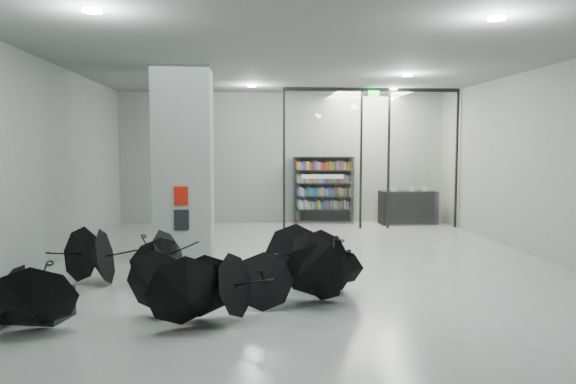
{
  "coord_description": "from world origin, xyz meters",
  "views": [
    {
      "loc": [
        -1.18,
        -9.82,
        2.35
      ],
      "look_at": [
        -0.3,
        1.5,
        1.4
      ],
      "focal_mm": 33.99,
      "sensor_mm": 36.0,
      "label": 1
    }
  ],
  "objects": [
    {
      "name": "umbrella_cluster",
      "position": [
        -1.74,
        -1.7,
        0.31
      ],
      "size": [
        5.74,
        3.97,
        1.27
      ],
      "color": "black",
      "rests_on": "ground"
    },
    {
      "name": "info_panel",
      "position": [
        -2.5,
        1.38,
        0.85
      ],
      "size": [
        0.3,
        0.03,
        0.42
      ],
      "primitive_type": "cube",
      "color": "black",
      "rests_on": "column"
    },
    {
      "name": "bookshelf",
      "position": [
        1.22,
        6.75,
        1.02
      ],
      "size": [
        1.89,
        0.63,
        2.04
      ],
      "primitive_type": null,
      "rotation": [
        0.0,
        0.0,
        -0.14
      ],
      "color": "black",
      "rests_on": "ground"
    },
    {
      "name": "glass_partition",
      "position": [
        2.39,
        5.5,
        2.18
      ],
      "size": [
        5.06,
        0.08,
        4.0
      ],
      "color": "silver",
      "rests_on": "ground"
    },
    {
      "name": "column",
      "position": [
        -2.5,
        2.0,
        2.0
      ],
      "size": [
        1.2,
        1.2,
        4.0
      ],
      "primitive_type": "cube",
      "color": "slate",
      "rests_on": "ground"
    },
    {
      "name": "exit_sign",
      "position": [
        2.4,
        5.3,
        3.82
      ],
      "size": [
        0.3,
        0.06,
        0.15
      ],
      "primitive_type": "cube",
      "color": "#0CE533",
      "rests_on": "room"
    },
    {
      "name": "room",
      "position": [
        0.0,
        0.0,
        2.84
      ],
      "size": [
        14.0,
        14.02,
        4.01
      ],
      "color": "gray",
      "rests_on": "ground"
    },
    {
      "name": "bench",
      "position": [
        -4.27,
        -2.27,
        0.21
      ],
      "size": [
        1.4,
        0.83,
        0.42
      ],
      "primitive_type": "cube",
      "rotation": [
        0.0,
        0.0,
        -0.22
      ],
      "color": "black",
      "rests_on": "ground"
    },
    {
      "name": "fire_cabinet",
      "position": [
        -2.5,
        1.38,
        1.35
      ],
      "size": [
        0.28,
        0.04,
        0.38
      ],
      "primitive_type": "cube",
      "color": "#A50A07",
      "rests_on": "column"
    },
    {
      "name": "shop_counter",
      "position": [
        3.73,
        6.3,
        0.5
      ],
      "size": [
        1.69,
        0.7,
        1.01
      ],
      "primitive_type": "cube",
      "rotation": [
        0.0,
        0.0,
        0.02
      ],
      "color": "black",
      "rests_on": "ground"
    }
  ]
}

